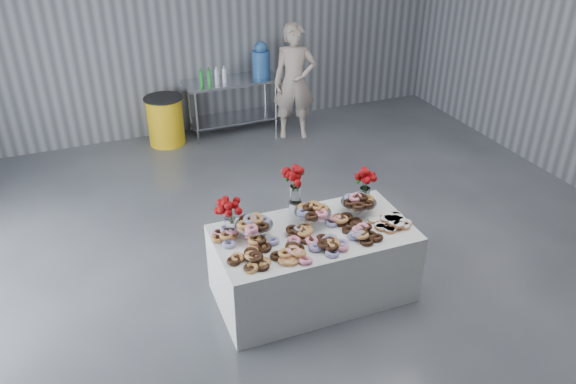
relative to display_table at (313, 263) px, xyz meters
name	(u,v)px	position (x,y,z in m)	size (l,w,h in m)	color
ground	(329,284)	(0.22, 0.07, -0.38)	(9.00, 9.00, 0.00)	#3C3F45
room_walls	(306,29)	(-0.05, 0.14, 2.26)	(8.04, 9.04, 4.02)	gray
display_table	(313,263)	(0.00, 0.00, 0.00)	(1.90, 1.00, 0.75)	white
prep_table	(232,97)	(0.47, 4.17, 0.24)	(1.50, 0.60, 0.90)	silver
donut_mounds	(316,231)	(0.00, -0.05, 0.42)	(1.80, 0.80, 0.09)	#E48A53
cake_stand_left	(254,223)	(-0.55, 0.16, 0.52)	(0.36, 0.36, 0.17)	silver
cake_stand_mid	(313,211)	(0.05, 0.15, 0.52)	(0.36, 0.36, 0.17)	silver
cake_stand_right	(359,201)	(0.55, 0.14, 0.52)	(0.36, 0.36, 0.17)	silver
danish_pile	(391,220)	(0.75, -0.16, 0.43)	(0.48, 0.48, 0.11)	white
bouquet_left	(229,208)	(-0.75, 0.26, 0.67)	(0.26, 0.26, 0.42)	white
bouquet_right	(366,178)	(0.70, 0.29, 0.67)	(0.26, 0.26, 0.42)	white
bouquet_center	(296,182)	(-0.05, 0.35, 0.75)	(0.26, 0.26, 0.57)	silver
water_jug	(261,60)	(0.97, 4.17, 0.77)	(0.28, 0.28, 0.55)	#3B79CB
drink_bottles	(213,76)	(0.15, 4.07, 0.66)	(0.54, 0.08, 0.27)	#268C33
person	(295,82)	(1.34, 3.69, 0.53)	(0.66, 0.43, 1.80)	#CC8C93
trash_barrel	(165,121)	(-0.62, 4.17, 0.01)	(0.59, 0.59, 0.76)	yellow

